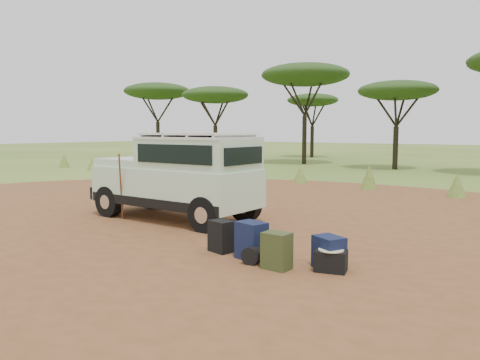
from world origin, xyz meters
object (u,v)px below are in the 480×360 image
Objects in this scene: backpack_olive at (277,251)px; duffel_navy at (329,253)px; safari_vehicle at (179,178)px; backpack_black at (221,236)px; backpack_navy at (251,241)px; hard_case at (331,261)px; walking_staff at (121,187)px.

duffel_navy is (0.63, 0.48, -0.03)m from backpack_olive.
duffel_navy is (4.57, -1.61, -0.74)m from safari_vehicle.
backpack_black is at bearing -33.83° from safari_vehicle.
backpack_navy is (3.32, -1.86, -0.68)m from safari_vehicle.
hard_case is at bearing 28.72° from backpack_olive.
safari_vehicle reaches higher than backpack_olive.
walking_staff reaches higher than backpack_black.
walking_staff is at bearing 178.79° from backpack_black.
backpack_black reaches higher than hard_case.
backpack_olive is (5.00, -1.24, -0.50)m from walking_staff.
backpack_black is (2.63, -1.78, -0.71)m from safari_vehicle.
safari_vehicle reaches higher than walking_staff.
hard_case is at bearing 19.83° from backpack_navy.
walking_staff is 3.84m from backpack_black.
backpack_olive reaches higher than duffel_navy.
walking_staff is at bearing -161.55° from duffel_navy.
backpack_navy is at bearing 6.07° from backpack_black.
backpack_black is at bearing 167.97° from backpack_olive.
duffel_navy is at bearing -48.96° from walking_staff.
safari_vehicle is 8.47× the size of duffel_navy.
safari_vehicle is 3.26m from backpack_black.
backpack_black is 0.89× the size of backpack_navy.
backpack_black is at bearing -172.85° from backpack_navy.
hard_case is (4.66, -1.72, -0.83)m from safari_vehicle.
backpack_navy is at bearing -142.56° from duffel_navy.
backpack_olive is (0.62, -0.23, -0.03)m from backpack_navy.
backpack_black is 2.03m from hard_case.
backpack_black is 0.69m from backpack_navy.
backpack_navy is at bearing 171.15° from hard_case.
safari_vehicle is 4.51m from backpack_olive.
duffel_navy is (5.63, -0.75, -0.54)m from walking_staff.
backpack_black is 1.20× the size of hard_case.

